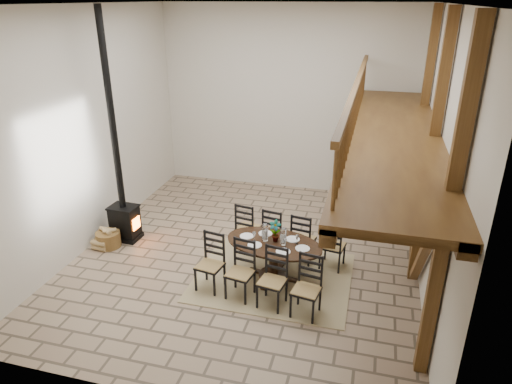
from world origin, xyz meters
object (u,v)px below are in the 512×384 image
(wood_stove, at_px, (121,193))
(log_basket, at_px, (108,239))
(dining_table, at_px, (274,260))
(log_stack, at_px, (104,242))

(wood_stove, distance_m, log_basket, 1.06)
(dining_table, relative_size, log_basket, 5.02)
(dining_table, bearing_deg, log_basket, -174.22)
(wood_stove, relative_size, log_stack, 9.90)
(dining_table, xyz_separation_m, log_stack, (-3.89, 0.20, -0.27))
(log_basket, relative_size, log_stack, 1.05)
(dining_table, xyz_separation_m, log_basket, (-3.81, 0.25, -0.20))
(dining_table, bearing_deg, log_stack, -173.43)
(dining_table, height_order, wood_stove, wood_stove)
(dining_table, height_order, log_stack, dining_table)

